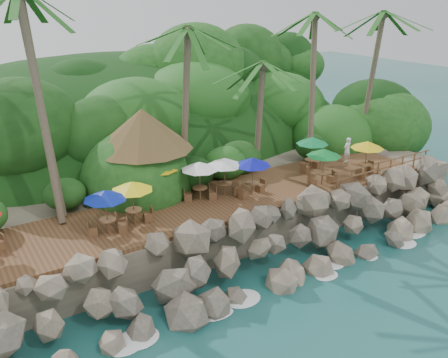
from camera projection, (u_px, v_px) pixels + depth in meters
ground at (294, 288)px, 22.00m from camera, size 140.00×140.00×0.00m
land_base at (149, 167)px, 34.24m from camera, size 32.00×25.20×2.10m
jungle_hill at (113, 153)px, 40.53m from camera, size 44.80×28.00×15.40m
seawall at (268, 248)px, 23.16m from camera, size 29.00×4.00×2.30m
terrace at (224, 200)px, 25.94m from camera, size 26.00×5.00×0.20m
jungle_foliage at (156, 185)px, 33.83m from camera, size 44.00×16.00×12.00m
foam_line at (290, 284)px, 22.23m from camera, size 25.20×0.80×0.06m
palms at (221, 13)px, 25.53m from camera, size 28.22×6.75×13.04m
palapa at (142, 129)px, 25.81m from camera, size 5.42×5.42×4.60m
dining_clusters at (218, 169)px, 24.97m from camera, size 22.83×5.18×2.15m
railing at (384, 167)px, 28.75m from camera, size 8.30×0.10×1.00m
waiter at (347, 150)px, 31.10m from camera, size 0.65×0.47×1.67m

